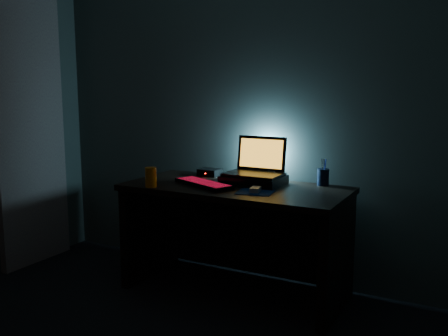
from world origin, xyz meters
name	(u,v)px	position (x,y,z in m)	size (l,w,h in m)	color
room	(41,130)	(0.00, 0.00, 1.25)	(3.50, 4.00, 2.50)	black
desk	(238,221)	(0.00, 1.67, 0.49)	(1.50, 0.70, 0.75)	black
curtain	(29,120)	(-1.71, 1.42, 1.15)	(0.06, 0.65, 2.30)	#AB9E89
riser	(254,180)	(0.08, 1.73, 0.78)	(0.40, 0.30, 0.06)	black
laptop	(257,166)	(0.08, 1.78, 0.87)	(0.38, 0.28, 0.26)	black
keyboard	(203,184)	(-0.19, 1.53, 0.76)	(0.49, 0.32, 0.03)	black
mousepad	(255,192)	(0.20, 1.50, 0.75)	(0.22, 0.20, 0.00)	#0B2450
mouse	(255,189)	(0.20, 1.50, 0.77)	(0.06, 0.10, 0.03)	gray
pen_cup	(323,177)	(0.51, 1.92, 0.81)	(0.08, 0.08, 0.11)	black
juice_glass	(151,177)	(-0.48, 1.33, 0.82)	(0.08, 0.08, 0.13)	orange
router	(210,172)	(-0.34, 1.88, 0.78)	(0.16, 0.13, 0.05)	black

